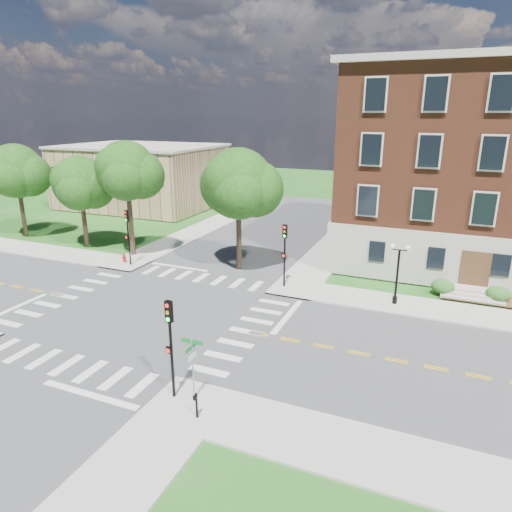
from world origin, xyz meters
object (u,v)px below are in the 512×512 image
at_px(traffic_signal_ne, 285,248).
at_px(traffic_signal_nw, 128,230).
at_px(fire_hydrant, 124,258).
at_px(street_sign_pole, 193,358).
at_px(push_button_post, 196,404).
at_px(traffic_signal_se, 170,337).
at_px(twin_lamp_west, 398,270).

bearing_deg(traffic_signal_ne, traffic_signal_nw, -178.83).
relative_size(traffic_signal_ne, fire_hydrant, 6.40).
distance_m(street_sign_pole, push_button_post, 1.98).
height_order(traffic_signal_se, traffic_signal_nw, same).
relative_size(traffic_signal_ne, street_sign_pole, 1.55).
relative_size(traffic_signal_nw, fire_hydrant, 6.40).
bearing_deg(twin_lamp_west, street_sign_pole, -115.42).
bearing_deg(traffic_signal_se, traffic_signal_ne, 89.79).
bearing_deg(traffic_signal_se, street_sign_pole, 5.93).
relative_size(traffic_signal_se, push_button_post, 4.00).
height_order(traffic_signal_se, fire_hydrant, traffic_signal_se).
bearing_deg(traffic_signal_se, twin_lamp_west, 61.62).
relative_size(street_sign_pole, push_button_post, 2.58).
height_order(twin_lamp_west, fire_hydrant, twin_lamp_west).
height_order(traffic_signal_se, traffic_signal_ne, same).
xyz_separation_m(traffic_signal_ne, street_sign_pole, (0.98, -15.12, -0.88)).
xyz_separation_m(traffic_signal_se, street_sign_pole, (1.04, 0.11, -0.88)).
xyz_separation_m(traffic_signal_se, traffic_signal_nw, (-13.90, 14.95, 0.00)).
height_order(street_sign_pole, fire_hydrant, street_sign_pole).
xyz_separation_m(push_button_post, fire_hydrant, (-16.61, 16.28, -0.33)).
xyz_separation_m(street_sign_pole, push_button_post, (0.72, -1.05, -1.51)).
xyz_separation_m(traffic_signal_nw, fire_hydrant, (-0.95, 0.40, -2.72)).
bearing_deg(traffic_signal_se, fire_hydrant, 134.07).
xyz_separation_m(traffic_signal_nw, push_button_post, (15.66, -15.89, -2.39)).
height_order(street_sign_pole, push_button_post, street_sign_pole).
height_order(traffic_signal_ne, street_sign_pole, traffic_signal_ne).
bearing_deg(fire_hydrant, twin_lamp_west, -0.47).
distance_m(traffic_signal_ne, traffic_signal_nw, 13.96).
distance_m(traffic_signal_nw, twin_lamp_west, 22.09).
bearing_deg(push_button_post, fire_hydrant, 135.56).
relative_size(traffic_signal_nw, twin_lamp_west, 1.13).
xyz_separation_m(street_sign_pole, fire_hydrant, (-15.89, 15.24, -1.84)).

